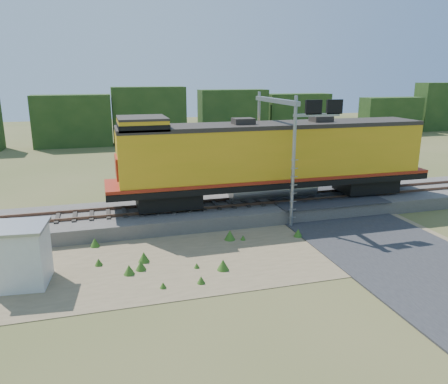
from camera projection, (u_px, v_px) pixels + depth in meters
name	position (u px, v px, depth m)	size (l,w,h in m)	color
ground	(247.00, 255.00, 21.02)	(140.00, 140.00, 0.00)	#475123
ballast	(216.00, 211.00, 26.48)	(70.00, 5.00, 0.80)	slate
rails	(216.00, 203.00, 26.36)	(70.00, 1.54, 0.16)	brown
dirt_shoulder	(205.00, 255.00, 20.95)	(26.00, 8.00, 0.03)	#8C7754
road	(366.00, 234.00, 23.53)	(7.00, 66.00, 0.86)	#38383A
tree_line_north	(151.00, 118.00, 55.51)	(130.00, 3.00, 6.50)	#1D3814
weed_clumps	(175.00, 263.00, 20.19)	(15.00, 6.20, 0.56)	#34611B
locomotive	(270.00, 157.00, 26.57)	(20.22, 3.08, 5.22)	black
shed	(21.00, 255.00, 17.79)	(2.37, 2.37, 2.57)	silver
signal_gantry	(285.00, 126.00, 25.61)	(2.91, 6.20, 7.34)	gray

